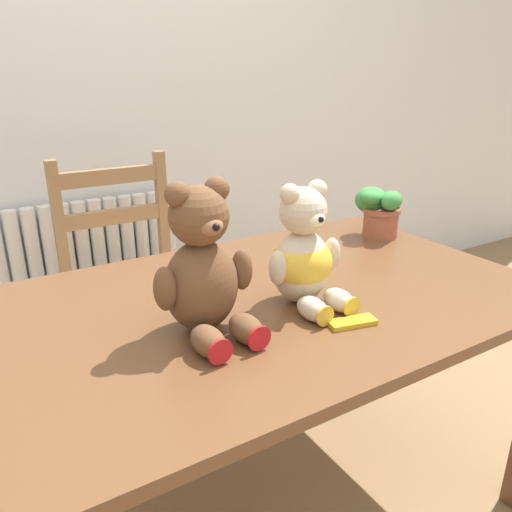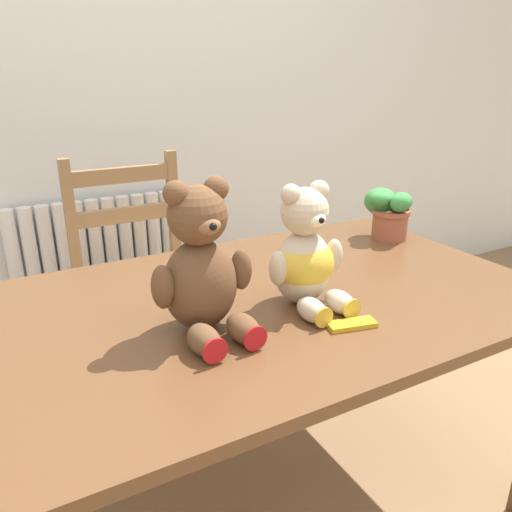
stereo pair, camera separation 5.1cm
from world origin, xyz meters
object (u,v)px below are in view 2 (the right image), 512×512
potted_plant (388,211)px  chocolate_bar (352,324)px  teddy_bear_left (202,268)px  teddy_bear_right (305,257)px  wooden_chair_behind (141,289)px

potted_plant → chocolate_bar: bearing=-138.8°
teddy_bear_left → potted_plant: teddy_bear_left is taller
teddy_bear_right → potted_plant: 0.62m
wooden_chair_behind → teddy_bear_left: teddy_bear_left is taller
teddy_bear_right → potted_plant: teddy_bear_right is taller
wooden_chair_behind → chocolate_bar: bearing=101.8°
wooden_chair_behind → teddy_bear_left: 0.96m
wooden_chair_behind → teddy_bear_left: (-0.09, -0.86, 0.41)m
wooden_chair_behind → teddy_bear_right: 0.96m
wooden_chair_behind → chocolate_bar: 1.07m
teddy_bear_left → teddy_bear_right: (0.27, 0.00, -0.03)m
teddy_bear_left → potted_plant: 0.88m
teddy_bear_left → chocolate_bar: bearing=149.6°
teddy_bear_left → teddy_bear_right: teddy_bear_left is taller
wooden_chair_behind → teddy_bear_right: bearing=102.4°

